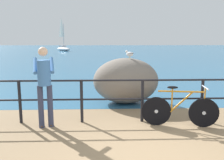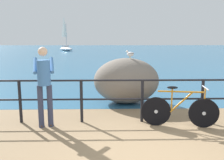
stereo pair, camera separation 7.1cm
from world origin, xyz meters
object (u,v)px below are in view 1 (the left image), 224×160
at_px(seagull, 130,54).
at_px(bicycle, 180,109).
at_px(breakwater_boulder_main, 126,81).
at_px(sailboat, 63,47).
at_px(person_at_railing, 44,83).

bearing_deg(seagull, bicycle, 163.21).
relative_size(breakwater_boulder_main, seagull, 6.72).
bearing_deg(sailboat, bicycle, -23.23).
bearing_deg(breakwater_boulder_main, seagull, -40.99).
height_order(person_at_railing, sailboat, sailboat).
bearing_deg(person_at_railing, sailboat, -5.29).
xyz_separation_m(breakwater_boulder_main, sailboat, (-8.09, 36.57, 0.01)).
height_order(breakwater_boulder_main, sailboat, sailboat).
bearing_deg(person_at_railing, breakwater_boulder_main, -59.05).
xyz_separation_m(breakwater_boulder_main, seagull, (0.10, -0.08, 0.83)).
bearing_deg(seagull, sailboat, -29.47).
relative_size(breakwater_boulder_main, sailboat, 0.32).
xyz_separation_m(bicycle, person_at_railing, (-3.00, 0.07, 0.60)).
distance_m(breakwater_boulder_main, sailboat, 37.45).
bearing_deg(bicycle, person_at_railing, -172.89).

